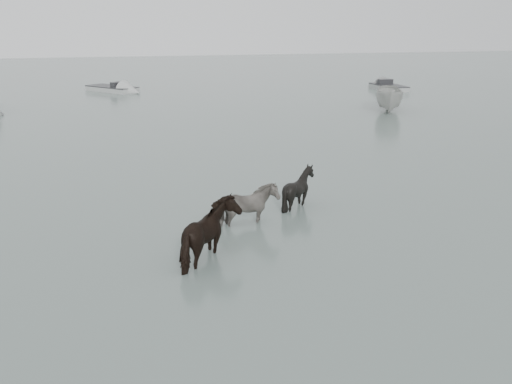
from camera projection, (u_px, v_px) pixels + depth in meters
ground at (242, 235)px, 14.75m from camera, size 140.00×140.00×0.00m
pony_pinto at (247, 200)px, 15.25m from camera, size 1.79×1.05×1.42m
pony_dark at (212, 225)px, 12.99m from camera, size 1.70×1.90×1.70m
pony_black at (299, 183)px, 16.78m from camera, size 1.31×1.17×1.43m
boat_small at (390, 98)px, 33.68m from camera, size 3.10×4.39×1.59m
skiff_port at (389, 85)px, 43.51m from camera, size 1.78×5.05×0.75m
skiff_mid at (112, 86)px, 42.64m from camera, size 5.07×5.46×0.75m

